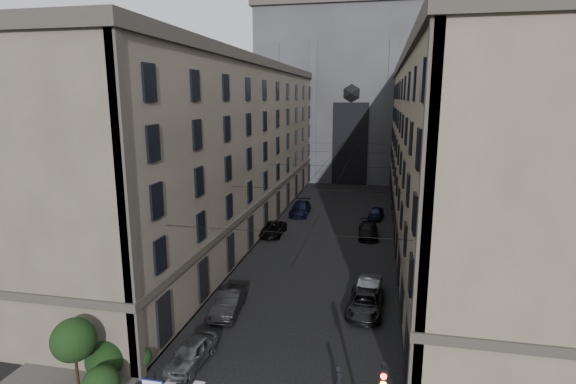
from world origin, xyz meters
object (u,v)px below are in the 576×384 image
Objects in this scene: car_left_near at (191,353)px; car_right_near at (369,289)px; car_left_midfar at (272,229)px; car_right_midnear at (365,303)px; car_left_midnear at (229,302)px; car_left_far at (300,208)px; car_right_far at (376,213)px; gothic_tower at (356,81)px; car_right_midfar at (368,230)px; pedestrian at (339,381)px.

car_right_near is (9.55, 10.71, 0.05)m from car_left_near.
car_left_midfar is at bearing 99.34° from car_left_near.
car_right_midnear reaches higher than car_left_near.
car_left_near is 0.81× the size of car_left_midfar.
car_left_near is 0.87× the size of car_left_midnear.
car_left_far is at bearing 118.20° from car_right_near.
car_right_midnear is (-0.16, -2.35, -0.03)m from car_right_near.
car_left_far is 9.58m from car_right_far.
car_left_midnear is 0.84× the size of car_left_far.
car_left_far reaches higher than car_right_midnear.
gothic_tower reaches higher than car_right_midnear.
car_right_near reaches higher than car_left_near.
car_left_midnear is at bearing -85.43° from car_left_midfar.
car_left_near is at bearing -125.49° from car_right_near.
gothic_tower is 10.26× the size of car_left_far.
car_left_midfar is 10.41m from car_right_midfar.
pedestrian is (-1.31, -35.01, 0.12)m from car_right_far.
car_left_far is 3.41× the size of pedestrian.
car_left_far is 25.12m from car_right_near.
car_right_midfar is (8.88, -7.79, -0.08)m from car_left_far.
car_left_far reaches higher than car_left_midfar.
car_right_midnear is (9.39, 8.37, 0.02)m from car_left_near.
car_left_midnear reaches higher than car_left_near.
car_left_near is 0.73× the size of car_left_far.
car_left_midnear is 29.17m from car_right_far.
gothic_tower reaches higher than car_left_midfar.
car_left_near is at bearing -98.78° from car_right_far.
car_right_far is at bearing -2.10° from car_left_far.
car_right_midnear is at bearing 48.15° from car_left_near.
car_left_far reaches higher than car_right_near.
gothic_tower is 11.38× the size of car_right_midfar.
car_right_near is at bearing 89.75° from car_right_midnear.
car_left_midfar is at bearing 26.63° from pedestrian.
car_right_midnear is 17.86m from car_right_midfar.
car_left_near is at bearing -86.49° from car_left_midfar.
car_left_midfar is at bearing -98.16° from gothic_tower.
car_left_midnear is 0.93× the size of car_left_midfar.
gothic_tower is at bearing 82.46° from car_left_midfar.
car_left_near is 12.58m from car_right_midnear.
car_left_far is at bearing -173.27° from car_right_far.
car_right_midfar is at bearing 98.13° from car_right_near.
gothic_tower is 13.97× the size of car_right_far.
pedestrian is at bearing -93.38° from car_right_midfar.
car_left_midfar is 1.22× the size of car_right_far.
car_left_far is (1.40, 9.44, 0.12)m from car_left_midfar.
car_left_midnear is at bearing -164.59° from car_right_midnear.
car_right_midnear is 25.56m from car_right_far.
car_left_midfar is 1.00× the size of car_right_midfar.
car_right_near is 23.21m from car_right_far.
car_left_near is at bearing -91.87° from car_left_far.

